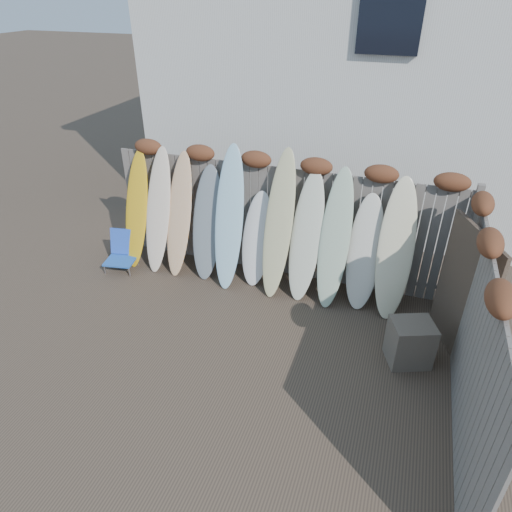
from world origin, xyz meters
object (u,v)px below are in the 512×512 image
(lattice_panel, at_px, (463,295))
(surfboard_0, at_px, (137,210))
(beach_chair, at_px, (122,251))
(wooden_crate, at_px, (410,342))

(lattice_panel, xyz_separation_m, surfboard_0, (-5.50, 0.75, 0.07))
(lattice_panel, relative_size, surfboard_0, 0.90)
(surfboard_0, bearing_deg, lattice_panel, -4.36)
(beach_chair, height_order, wooden_crate, beach_chair)
(beach_chair, height_order, lattice_panel, lattice_panel)
(wooden_crate, distance_m, lattice_panel, 0.96)
(surfboard_0, bearing_deg, beach_chair, -118.21)
(wooden_crate, xyz_separation_m, surfboard_0, (-4.94, 1.18, 0.71))
(beach_chair, height_order, surfboard_0, surfboard_0)
(beach_chair, xyz_separation_m, lattice_panel, (5.71, -0.42, 0.65))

